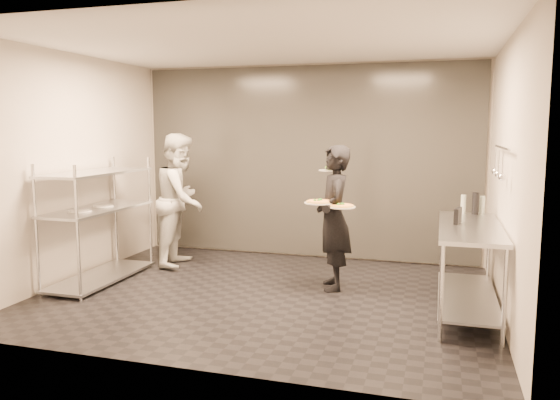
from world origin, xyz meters
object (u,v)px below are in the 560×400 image
(waiter, at_px, (334,218))
(chef, at_px, (181,200))
(pos_monitor, at_px, (458,216))
(prep_counter, at_px, (469,254))
(pizza_plate_far, at_px, (341,206))
(bottle_clear, at_px, (482,205))
(bottle_dark, at_px, (475,203))
(pass_rack, at_px, (98,220))
(salad_plate, at_px, (330,169))
(bottle_green, at_px, (463,204))
(pizza_plate_near, at_px, (319,202))

(waiter, distance_m, chef, 2.31)
(waiter, bearing_deg, pos_monitor, 55.92)
(prep_counter, relative_size, pizza_plate_far, 5.70)
(prep_counter, xyz_separation_m, bottle_clear, (0.16, 0.80, 0.40))
(waiter, xyz_separation_m, bottle_dark, (1.57, 0.25, 0.20))
(bottle_dark, bearing_deg, pass_rack, -170.51)
(pizza_plate_far, bearing_deg, bottle_clear, 19.43)
(pass_rack, bearing_deg, bottle_clear, 10.13)
(prep_counter, height_order, salad_plate, salad_plate)
(prep_counter, bearing_deg, salad_plate, 153.99)
(salad_plate, height_order, bottle_clear, salad_plate)
(bottle_green, height_order, bottle_dark, bottle_dark)
(pizza_plate_near, bearing_deg, bottle_green, 17.82)
(pizza_plate_near, distance_m, salad_plate, 0.59)
(chef, xyz_separation_m, salad_plate, (2.14, -0.26, 0.49))
(prep_counter, bearing_deg, pizza_plate_far, 168.95)
(waiter, bearing_deg, bottle_dark, 81.75)
(bottle_dark, bearing_deg, bottle_green, 152.51)
(salad_plate, distance_m, pos_monitor, 1.68)
(pizza_plate_far, relative_size, bottle_clear, 1.54)
(pizza_plate_near, bearing_deg, bottle_dark, 14.54)
(pass_rack, distance_m, bottle_green, 4.37)
(pizza_plate_near, xyz_separation_m, bottle_dark, (1.70, 0.44, -0.01))
(pos_monitor, bearing_deg, waiter, 174.21)
(pass_rack, xyz_separation_m, chef, (0.60, 1.04, 0.14))
(pass_rack, bearing_deg, pizza_plate_far, 5.14)
(prep_counter, relative_size, bottle_dark, 7.12)
(pass_rack, relative_size, pizza_plate_far, 5.07)
(bottle_clear, bearing_deg, waiter, -169.30)
(chef, xyz_separation_m, bottle_clear, (3.89, -0.24, 0.11))
(salad_plate, distance_m, bottle_clear, 1.79)
(pos_monitor, bearing_deg, pizza_plate_near, -177.22)
(chef, height_order, pizza_plate_near, chef)
(bottle_green, relative_size, bottle_dark, 0.84)
(bottle_clear, bearing_deg, pos_monitor, -111.17)
(prep_counter, xyz_separation_m, pizza_plate_far, (-1.36, 0.26, 0.40))
(pizza_plate_far, bearing_deg, pizza_plate_near, 173.67)
(waiter, height_order, bottle_green, waiter)
(pizza_plate_far, bearing_deg, salad_plate, 114.65)
(prep_counter, distance_m, bottle_dark, 0.85)
(pass_rack, relative_size, pos_monitor, 7.24)
(pass_rack, relative_size, bottle_dark, 6.33)
(pass_rack, height_order, bottle_dark, pass_rack)
(bottle_green, distance_m, bottle_dark, 0.14)
(pizza_plate_far, bearing_deg, bottle_dark, 18.08)
(pos_monitor, distance_m, bottle_clear, 0.78)
(pass_rack, distance_m, pizza_plate_far, 3.00)
(pass_rack, distance_m, salad_plate, 2.92)
(pizza_plate_far, height_order, bottle_dark, bottle_dark)
(waiter, height_order, bottle_clear, waiter)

